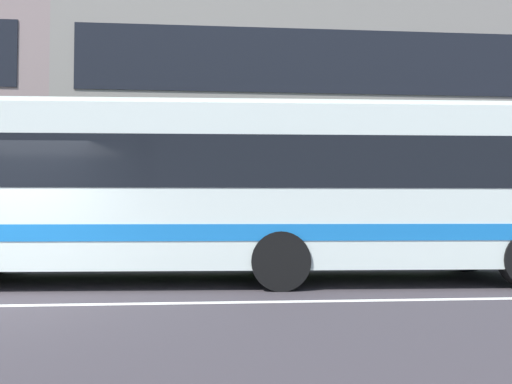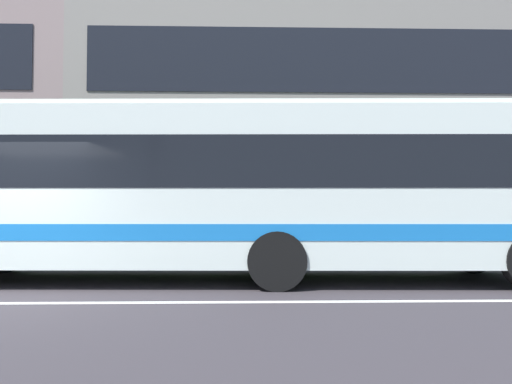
% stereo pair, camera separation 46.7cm
% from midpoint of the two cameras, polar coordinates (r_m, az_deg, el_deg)
% --- Properties ---
extents(hedge_row_far, '(20.38, 1.10, 1.09)m').
position_cam_midpoint_polar(hedge_row_far, '(12.97, -6.06, -5.67)').
color(hedge_row_far, '#275220').
rests_on(hedge_row_far, ground_plane).
extents(apartment_block_right, '(20.04, 9.24, 11.16)m').
position_cam_midpoint_polar(apartment_block_right, '(21.86, 9.67, 9.08)').
color(apartment_block_right, gray).
rests_on(apartment_block_right, ground_plane).
extents(transit_bus, '(12.19, 3.02, 3.28)m').
position_cam_midpoint_polar(transit_bus, '(9.43, -0.98, 0.64)').
color(transit_bus, silver).
rests_on(transit_bus, ground_plane).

